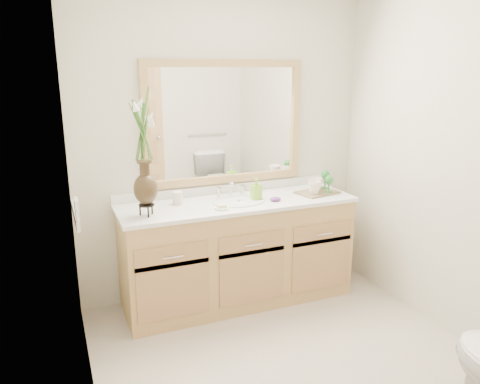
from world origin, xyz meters
name	(u,v)px	position (x,y,z in m)	size (l,w,h in m)	color
floor	(299,370)	(0.00, 0.00, 0.00)	(2.60, 2.60, 0.00)	#BEB4A2
wall_back	(224,148)	(0.00, 1.30, 1.20)	(2.40, 0.02, 2.40)	beige
wall_left	(81,207)	(-1.20, 0.00, 1.20)	(0.02, 2.60, 2.40)	beige
wall_right	(466,167)	(1.20, 0.00, 1.20)	(0.02, 2.60, 2.40)	beige
vanity	(238,253)	(0.00, 1.01, 0.40)	(1.80, 0.55, 0.80)	tan
counter	(238,203)	(0.00, 1.01, 0.82)	(1.84, 0.57, 0.03)	white
sink	(239,208)	(0.00, 1.00, 0.78)	(0.38, 0.34, 0.23)	white
mirror	(225,123)	(0.00, 1.28, 1.41)	(1.32, 0.04, 0.97)	white
switch_plate	(77,208)	(-1.19, 0.76, 0.98)	(0.02, 0.12, 0.12)	white
door	(435,352)	(-0.30, -1.29, 1.00)	(0.80, 0.03, 2.00)	tan
flower_vase	(143,138)	(-0.72, 0.92, 1.37)	(0.19, 0.19, 0.80)	black
tumbler	(178,198)	(-0.45, 1.11, 0.88)	(0.08, 0.08, 0.10)	silver
soap_dish	(222,208)	(-0.19, 0.86, 0.84)	(0.11, 0.11, 0.03)	silver
soap_bottle	(256,190)	(0.16, 1.02, 0.90)	(0.07, 0.07, 0.15)	#82CB2F
purple_dish	(275,199)	(0.27, 0.91, 0.85)	(0.09, 0.07, 0.03)	#5D2775
tray	(317,192)	(0.69, 0.98, 0.84)	(0.33, 0.22, 0.02)	brown
mug_left	(315,187)	(0.63, 0.93, 0.90)	(0.11, 0.10, 0.11)	silver
mug_right	(316,184)	(0.69, 1.02, 0.90)	(0.11, 0.10, 0.11)	silver
goblet_front	(329,181)	(0.76, 0.92, 0.94)	(0.06, 0.06, 0.14)	#27762C
goblet_back	(325,176)	(0.81, 1.05, 0.95)	(0.07, 0.07, 0.16)	#27762C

